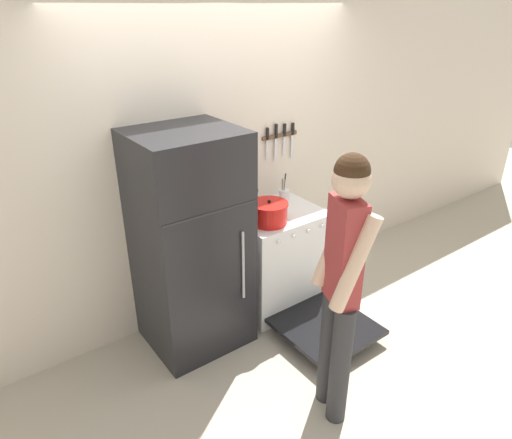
# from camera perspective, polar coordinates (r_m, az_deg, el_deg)

# --- Properties ---
(ground_plane) EXTENTS (14.00, 14.00, 0.00)m
(ground_plane) POSITION_cam_1_polar(r_m,az_deg,el_deg) (4.39, -3.43, -9.34)
(ground_plane) COLOR #B2A893
(wall_back) EXTENTS (10.00, 0.06, 2.55)m
(wall_back) POSITION_cam_1_polar(r_m,az_deg,el_deg) (3.83, -4.17, 6.74)
(wall_back) COLOR beige
(wall_back) RESTS_ON ground_plane
(refrigerator) EXTENTS (0.75, 0.70, 1.73)m
(refrigerator) POSITION_cam_1_polar(r_m,az_deg,el_deg) (3.46, -8.12, -3.03)
(refrigerator) COLOR black
(refrigerator) RESTS_ON ground_plane
(stove_range) EXTENTS (0.77, 1.35, 0.89)m
(stove_range) POSITION_cam_1_polar(r_m,az_deg,el_deg) (4.05, 2.73, -5.06)
(stove_range) COLOR white
(stove_range) RESTS_ON ground_plane
(dutch_oven_pot) EXTENTS (0.35, 0.31, 0.20)m
(dutch_oven_pot) POSITION_cam_1_polar(r_m,az_deg,el_deg) (3.65, 1.65, 0.85)
(dutch_oven_pot) COLOR red
(dutch_oven_pot) RESTS_ON stove_range
(tea_kettle) EXTENTS (0.21, 0.17, 0.25)m
(tea_kettle) POSITION_cam_1_polar(r_m,az_deg,el_deg) (3.84, -0.51, 2.03)
(tea_kettle) COLOR silver
(tea_kettle) RESTS_ON stove_range
(utensil_jar) EXTENTS (0.09, 0.09, 0.27)m
(utensil_jar) POSITION_cam_1_polar(r_m,az_deg,el_deg) (4.05, 3.48, 3.03)
(utensil_jar) COLOR silver
(utensil_jar) RESTS_ON stove_range
(person) EXTENTS (0.38, 0.43, 1.80)m
(person) POSITION_cam_1_polar(r_m,az_deg,el_deg) (2.75, 10.67, -7.39)
(person) COLOR #2D2D30
(person) RESTS_ON ground_plane
(wall_knife_strip) EXTENTS (0.38, 0.03, 0.34)m
(wall_knife_strip) POSITION_cam_1_polar(r_m,az_deg,el_deg) (4.06, 3.02, 10.41)
(wall_knife_strip) COLOR brown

